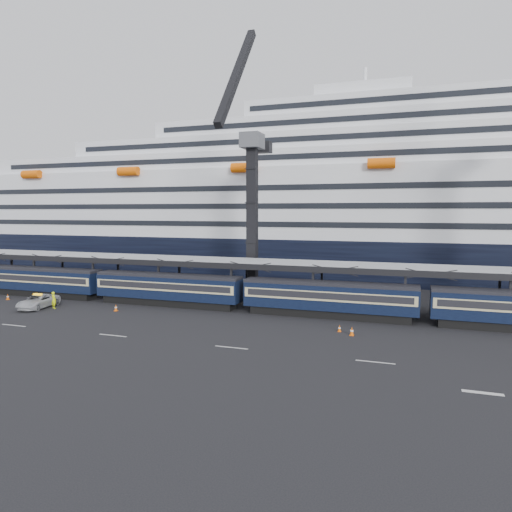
# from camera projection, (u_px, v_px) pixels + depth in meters

# --- Properties ---
(ground) EXTENTS (260.00, 260.00, 0.00)m
(ground) POSITION_uv_depth(u_px,v_px,m) (403.00, 350.00, 38.53)
(ground) COLOR black
(ground) RESTS_ON ground
(train) EXTENTS (133.05, 3.00, 4.05)m
(train) POSITION_uv_depth(u_px,v_px,m) (360.00, 299.00, 49.21)
(train) COLOR black
(train) RESTS_ON ground
(canopy) EXTENTS (130.00, 6.25, 5.53)m
(canopy) POSITION_uv_depth(u_px,v_px,m) (406.00, 268.00, 51.22)
(canopy) COLOR #989BA0
(canopy) RESTS_ON ground
(cruise_ship) EXTENTS (214.09, 28.84, 34.00)m
(cruise_ship) POSITION_uv_depth(u_px,v_px,m) (402.00, 207.00, 81.06)
(cruise_ship) COLOR black
(cruise_ship) RESTS_ON ground
(crane_dark_near) EXTENTS (4.50, 17.75, 35.08)m
(crane_dark_near) POSITION_uv_depth(u_px,v_px,m) (251.00, 209.00, 61.20)
(crane_dark_near) COLOR #45474C
(crane_dark_near) RESTS_ON ground
(pickup_truck) EXTENTS (3.31, 6.01, 1.60)m
(pickup_truck) POSITION_uv_depth(u_px,v_px,m) (38.00, 301.00, 55.09)
(pickup_truck) COLOR #AEB0B5
(pickup_truck) RESTS_ON ground
(worker) EXTENTS (0.87, 0.72, 2.04)m
(worker) POSITION_uv_depth(u_px,v_px,m) (54.00, 300.00, 54.77)
(worker) COLOR #E1F50C
(worker) RESTS_ON ground
(traffic_cone_a) EXTENTS (0.38, 0.38, 0.77)m
(traffic_cone_a) POSITION_uv_depth(u_px,v_px,m) (8.00, 297.00, 60.28)
(traffic_cone_a) COLOR #EE5D07
(traffic_cone_a) RESTS_ON ground
(traffic_cone_b) EXTENTS (0.40, 0.40, 0.79)m
(traffic_cone_b) POSITION_uv_depth(u_px,v_px,m) (116.00, 308.00, 53.46)
(traffic_cone_b) COLOR #EE5D07
(traffic_cone_b) RESTS_ON ground
(traffic_cone_c) EXTENTS (0.34, 0.34, 0.69)m
(traffic_cone_c) POSITION_uv_depth(u_px,v_px,m) (339.00, 328.00, 44.29)
(traffic_cone_c) COLOR #EE5D07
(traffic_cone_c) RESTS_ON ground
(traffic_cone_d) EXTENTS (0.43, 0.43, 0.85)m
(traffic_cone_d) POSITION_uv_depth(u_px,v_px,m) (352.00, 331.00, 42.94)
(traffic_cone_d) COLOR #EE5D07
(traffic_cone_d) RESTS_ON ground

